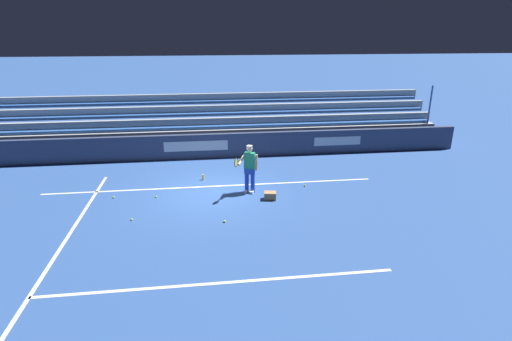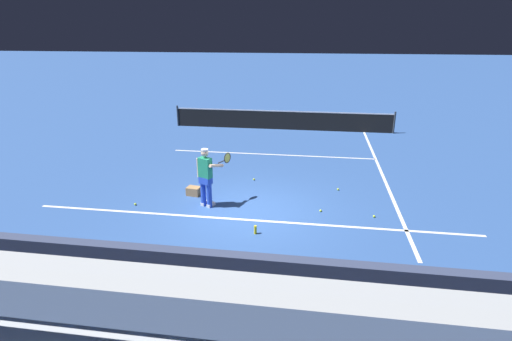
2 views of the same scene
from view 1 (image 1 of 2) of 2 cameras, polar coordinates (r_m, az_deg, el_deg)
name	(u,v)px [view 1 (image 1 of 2)]	position (r m, az deg, el deg)	size (l,w,h in m)	color
ground_plane	(213,192)	(14.33, -6.17, -3.00)	(160.00, 160.00, 0.00)	#2D5193
court_baseline_white	(213,186)	(14.79, -6.22, -2.26)	(12.00, 0.10, 0.01)	white
court_sideline_white	(53,260)	(11.44, -27.04, -11.33)	(0.10, 12.00, 0.01)	white
court_service_line_white	(220,283)	(9.48, -5.21, -15.71)	(8.22, 0.10, 0.01)	white
back_wall_sponsor_board	(210,146)	(17.96, -6.56, 3.51)	(23.13, 0.25, 1.10)	#384260
bleacher_stand	(209,132)	(19.68, -6.72, 5.45)	(21.97, 2.40, 2.95)	#9EA3A8
tennis_player	(249,168)	(13.87, -0.97, 0.30)	(0.86, 0.91, 1.71)	blue
ball_box_cardboard	(270,196)	(13.57, 2.03, -3.62)	(0.40, 0.30, 0.26)	#A87F51
tennis_ball_near_player	(305,186)	(14.79, 6.99, -2.16)	(0.07, 0.07, 0.07)	#CCE533
tennis_ball_far_right	(224,221)	(12.07, -4.53, -7.27)	(0.07, 0.07, 0.07)	#CCE533
tennis_ball_toward_net	(114,197)	(14.53, -19.66, -3.62)	(0.07, 0.07, 0.07)	#CCE533
tennis_ball_on_baseline	(156,197)	(14.14, -14.08, -3.67)	(0.07, 0.07, 0.07)	#CCE533
tennis_ball_midcourt	(132,220)	(12.71, -17.34, -6.71)	(0.07, 0.07, 0.07)	#CCE533
water_bottle	(203,177)	(15.43, -7.56, -0.95)	(0.07, 0.07, 0.22)	yellow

